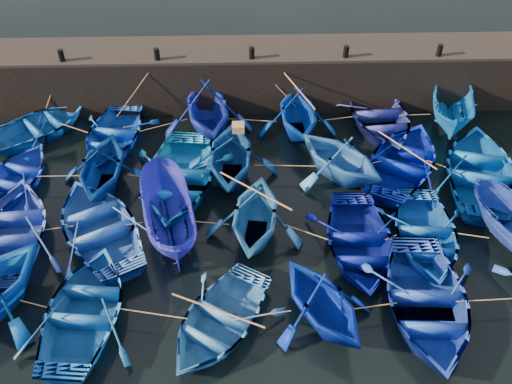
{
  "coord_description": "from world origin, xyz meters",
  "views": [
    {
      "loc": [
        -0.44,
        -12.24,
        14.54
      ],
      "look_at": [
        0.0,
        3.2,
        0.7
      ],
      "focal_mm": 40.0,
      "sensor_mm": 36.0,
      "label": 1
    }
  ],
  "objects_px": {
    "boat_0": "(40,126)",
    "wooden_crate": "(238,127)",
    "boat_13": "(11,231)",
    "boat_8": "(178,177)"
  },
  "relations": [
    {
      "from": "boat_0",
      "to": "boat_13",
      "type": "distance_m",
      "value": 6.41
    },
    {
      "from": "boat_0",
      "to": "boat_8",
      "type": "height_order",
      "value": "boat_8"
    },
    {
      "from": "boat_0",
      "to": "boat_13",
      "type": "xyz_separation_m",
      "value": [
        0.66,
        -6.38,
        0.1
      ]
    },
    {
      "from": "boat_8",
      "to": "boat_13",
      "type": "relative_size",
      "value": 1.05
    },
    {
      "from": "boat_13",
      "to": "boat_8",
      "type": "bearing_deg",
      "value": -159.62
    },
    {
      "from": "wooden_crate",
      "to": "boat_13",
      "type": "bearing_deg",
      "value": -156.81
    },
    {
      "from": "boat_0",
      "to": "wooden_crate",
      "type": "xyz_separation_m",
      "value": [
        8.48,
        -3.03,
        1.9
      ]
    },
    {
      "from": "boat_0",
      "to": "boat_13",
      "type": "relative_size",
      "value": 0.82
    },
    {
      "from": "boat_8",
      "to": "boat_13",
      "type": "distance_m",
      "value": 6.12
    },
    {
      "from": "boat_0",
      "to": "boat_8",
      "type": "xyz_separation_m",
      "value": [
        6.16,
        -3.71,
        0.13
      ]
    }
  ]
}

